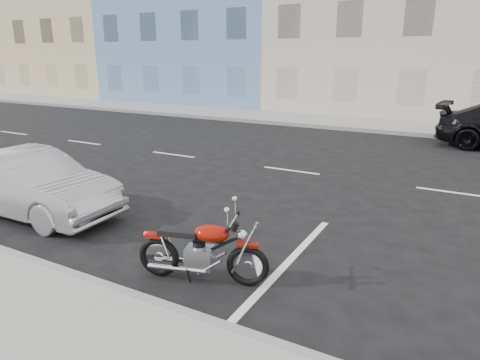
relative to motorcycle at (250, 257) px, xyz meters
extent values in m
plane|color=black|center=(0.20, 5.89, -0.43)|extent=(120.00, 120.00, 0.00)
cube|color=gray|center=(-4.80, 14.59, -0.35)|extent=(80.00, 3.40, 0.15)
cube|color=gray|center=(-4.80, 12.89, -0.35)|extent=(80.00, 0.12, 0.16)
cube|color=tan|center=(-25.80, 22.19, 5.57)|extent=(12.00, 12.00, 12.00)
cube|color=#5B7CAA|center=(-13.80, 22.19, 6.07)|extent=(12.00, 12.00, 13.00)
cube|color=#B8AB99|center=(-1.80, 22.19, 5.32)|extent=(12.00, 12.00, 11.50)
torus|color=black|center=(0.61, 0.18, -0.15)|extent=(0.59, 0.26, 0.59)
torus|color=black|center=(-0.62, -0.18, -0.15)|extent=(0.59, 0.26, 0.59)
cube|color=maroon|center=(0.61, 0.18, 0.16)|extent=(0.32, 0.20, 0.04)
cube|color=maroon|center=(-0.65, -0.19, 0.18)|extent=(0.29, 0.21, 0.05)
cube|color=gray|center=(-0.04, -0.01, -0.09)|extent=(0.43, 0.36, 0.30)
ellipsoid|color=maroon|center=(0.13, 0.04, 0.28)|extent=(0.56, 0.43, 0.24)
cube|color=black|center=(-0.32, -0.10, 0.26)|extent=(0.59, 0.38, 0.08)
cylinder|color=silver|center=(0.42, 0.12, 0.48)|extent=(0.21, 0.60, 0.03)
sphere|color=silver|center=(0.54, 0.16, 0.30)|extent=(0.15, 0.15, 0.15)
cylinder|color=silver|center=(-0.28, -0.21, -0.23)|extent=(0.82, 0.31, 0.07)
cylinder|color=silver|center=(-0.35, 0.02, -0.23)|extent=(0.82, 0.31, 0.07)
cylinder|color=silver|center=(0.57, 0.17, 0.12)|extent=(0.34, 0.13, 0.70)
cylinder|color=black|center=(0.15, 0.04, 0.06)|extent=(0.69, 0.25, 0.44)
imported|color=#A3A6AB|center=(-5.01, 0.35, 0.20)|extent=(3.86, 1.44, 1.26)
camera|label=1|loc=(2.40, -4.63, 2.61)|focal=32.00mm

